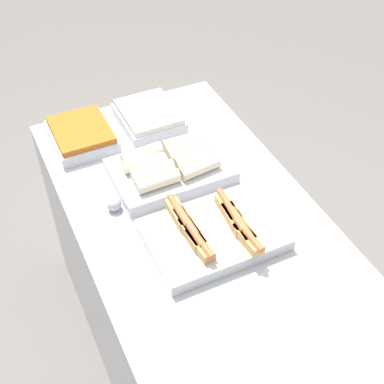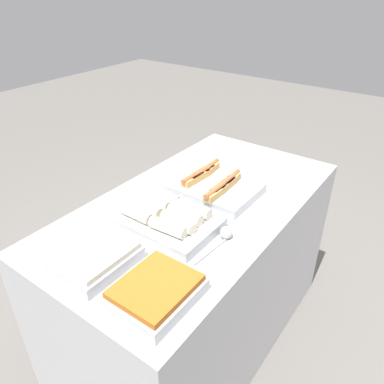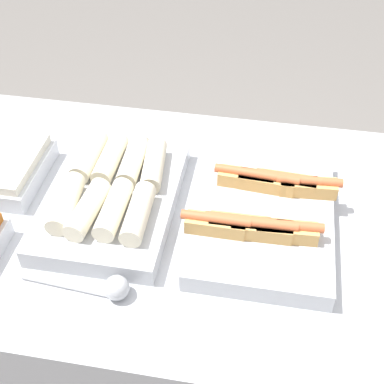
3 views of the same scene
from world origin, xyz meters
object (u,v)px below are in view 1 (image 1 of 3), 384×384
Objects in this scene: tray_side_back at (149,117)px; tray_hotdogs at (213,233)px; serving_spoon_near at (113,202)px; tray_wraps at (170,167)px; tray_side_front at (82,135)px.

tray_hotdogs is at bearing -4.17° from tray_side_back.
tray_side_back reaches higher than serving_spoon_near.
tray_wraps is 1.55× the size of tray_side_back.
tray_side_front is 0.30m from tray_side_back.
tray_wraps is at bearing 35.14° from tray_side_front.
tray_wraps is at bearing 104.72° from serving_spoon_near.
tray_side_back is (-0.35, 0.05, -0.01)m from tray_wraps.
serving_spoon_near is at bearing -75.28° from tray_wraps.
tray_side_back is (0.00, 0.30, 0.00)m from tray_side_front.
tray_hotdogs is 0.72m from tray_side_back.
tray_side_back is 1.18× the size of serving_spoon_near.
tray_wraps is at bearing -8.35° from tray_side_back.
tray_hotdogs is 1.85× the size of serving_spoon_near.
tray_hotdogs is 0.76m from tray_side_front.
tray_side_back is at bearing 171.65° from tray_wraps.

